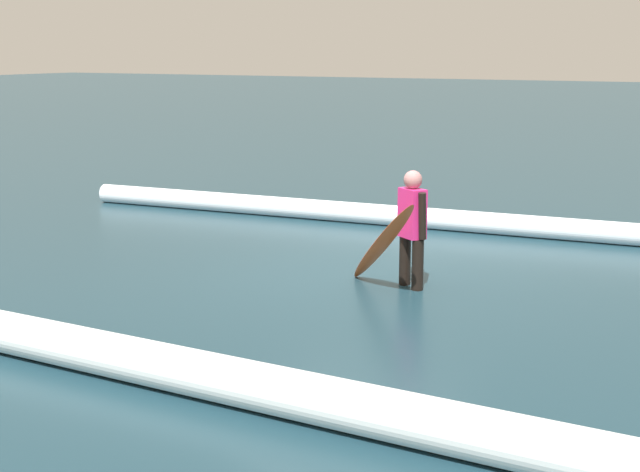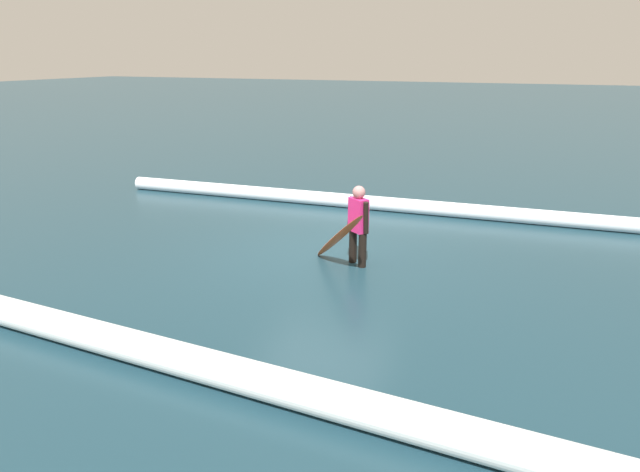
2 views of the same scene
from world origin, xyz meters
TOP-DOWN VIEW (x-y plane):
  - ground_plane at (0.00, 0.00)m, footprint 138.38×138.38m
  - surfer at (-0.82, 0.34)m, footprint 0.44×0.42m
  - surfboard at (-0.58, 0.68)m, footprint 1.32×1.17m
  - wave_crest_foreground at (-1.65, -3.28)m, footprint 16.47×1.45m
  - wave_crest_midground at (2.07, 4.33)m, footprint 18.34×0.93m

SIDE VIEW (x-z plane):
  - ground_plane at x=0.00m, z-range 0.00..0.00m
  - wave_crest_foreground at x=-1.65m, z-range 0.00..0.33m
  - wave_crest_midground at x=2.07m, z-range 0.00..0.39m
  - surfboard at x=-0.58m, z-range -0.02..1.17m
  - surfer at x=-0.82m, z-range 0.08..1.49m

